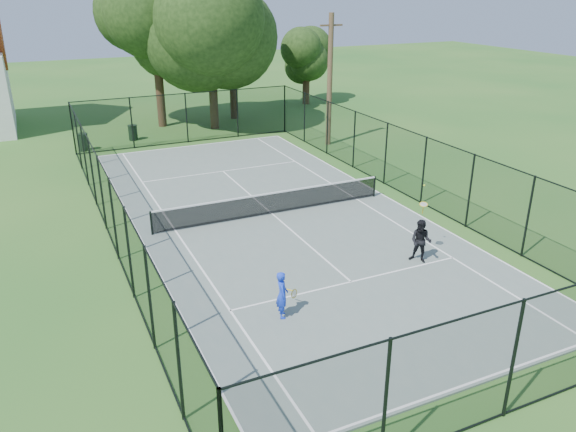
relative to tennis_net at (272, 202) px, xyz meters
name	(u,v)px	position (x,y,z in m)	size (l,w,h in m)	color
ground	(272,215)	(0.00, 0.00, -0.58)	(120.00, 120.00, 0.00)	#245D20
tennis_court	(272,215)	(0.00, 0.00, -0.55)	(11.00, 24.00, 0.06)	slate
tennis_net	(272,202)	(0.00, 0.00, 0.00)	(10.08, 0.08, 0.95)	black
fence	(272,181)	(0.00, 0.00, 0.92)	(13.10, 26.10, 3.00)	black
tree_near_left	(155,32)	(-0.41, 17.92, 5.53)	(7.62, 7.62, 9.93)	#332114
tree_near_mid	(211,40)	(2.62, 15.79, 5.10)	(7.05, 7.05, 9.22)	#332114
tree_near_right	(232,42)	(4.88, 18.19, 4.69)	(6.00, 6.00, 8.29)	#332114
tree_far_right	(306,61)	(11.96, 20.82, 2.77)	(4.10, 4.10, 5.43)	#332114
trash_bin_left	(83,142)	(-5.99, 13.69, -0.06)	(0.58, 0.58, 1.02)	black
trash_bin_right	(133,133)	(-2.94, 14.94, -0.10)	(0.58, 0.58, 0.94)	black
utility_pole	(330,80)	(7.55, 9.00, 3.24)	(1.40, 0.30, 7.51)	#4C3823
player_blue	(282,295)	(-2.84, -7.30, 0.19)	(0.82, 0.59, 1.42)	blue
player_black	(421,241)	(2.88, -6.12, 0.25)	(0.91, 1.04, 2.59)	black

